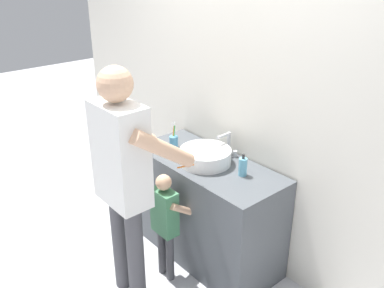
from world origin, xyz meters
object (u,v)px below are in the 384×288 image
at_px(soap_bottle, 243,167).
at_px(child_toddler, 166,218).
at_px(adult_parent, 124,169).
at_px(toothbrush_cup, 174,141).

bearing_deg(soap_bottle, child_toddler, -124.51).
bearing_deg(child_toddler, soap_bottle, 55.49).
bearing_deg(child_toddler, adult_parent, -97.22).
bearing_deg(adult_parent, toothbrush_cup, 116.51).
bearing_deg(soap_bottle, toothbrush_cup, -173.39).
height_order(toothbrush_cup, child_toddler, toothbrush_cup).
xyz_separation_m(toothbrush_cup, soap_bottle, (0.68, 0.08, 0.01)).
bearing_deg(toothbrush_cup, soap_bottle, 6.61).
height_order(child_toddler, adult_parent, adult_parent).
distance_m(toothbrush_cup, soap_bottle, 0.69).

